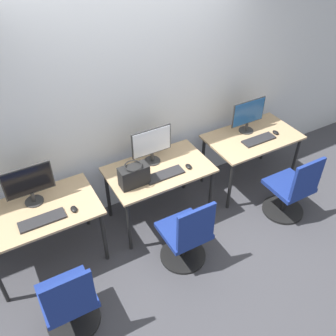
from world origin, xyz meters
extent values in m
plane|color=#3D3D42|center=(0.00, 0.00, 0.00)|extent=(20.00, 20.00, 0.00)
cube|color=silver|center=(0.00, 0.80, 1.40)|extent=(12.00, 0.05, 2.80)
cube|color=tan|center=(-1.28, 0.34, 0.69)|extent=(1.11, 0.67, 0.02)
cylinder|color=black|center=(-0.78, 0.05, 0.34)|extent=(0.04, 0.04, 0.68)
cylinder|color=black|center=(-0.78, 0.62, 0.34)|extent=(0.04, 0.04, 0.68)
cylinder|color=#2D2D2D|center=(-1.28, 0.47, 0.71)|extent=(0.18, 0.18, 0.01)
cylinder|color=#2D2D2D|center=(-1.28, 0.47, 0.77)|extent=(0.04, 0.04, 0.11)
cube|color=#2D2D2D|center=(-1.28, 0.48, 0.96)|extent=(0.46, 0.01, 0.31)
cube|color=black|center=(-1.28, 0.47, 0.96)|extent=(0.43, 0.01, 0.28)
cube|color=#262628|center=(-1.28, 0.18, 0.71)|extent=(0.42, 0.14, 0.02)
ellipsoid|color=black|center=(-0.99, 0.18, 0.72)|extent=(0.06, 0.09, 0.03)
cylinder|color=black|center=(-1.31, -0.45, 0.01)|extent=(0.48, 0.48, 0.03)
cylinder|color=black|center=(-1.31, -0.45, 0.20)|extent=(0.04, 0.04, 0.34)
cube|color=navy|center=(-1.31, -0.45, 0.40)|extent=(0.44, 0.44, 0.05)
cube|color=navy|center=(-1.31, -0.66, 0.64)|extent=(0.40, 0.04, 0.44)
cube|color=tan|center=(0.00, 0.34, 0.69)|extent=(1.11, 0.67, 0.02)
cylinder|color=black|center=(-0.51, 0.05, 0.34)|extent=(0.04, 0.04, 0.68)
cylinder|color=black|center=(0.51, 0.05, 0.34)|extent=(0.04, 0.04, 0.68)
cylinder|color=black|center=(-0.51, 0.62, 0.34)|extent=(0.04, 0.04, 0.68)
cylinder|color=black|center=(0.51, 0.62, 0.34)|extent=(0.04, 0.04, 0.68)
cylinder|color=#2D2D2D|center=(0.00, 0.49, 0.71)|extent=(0.18, 0.18, 0.01)
cylinder|color=#2D2D2D|center=(0.00, 0.49, 0.77)|extent=(0.04, 0.04, 0.11)
cube|color=#2D2D2D|center=(0.00, 0.49, 0.96)|extent=(0.46, 0.01, 0.31)
cube|color=silver|center=(0.00, 0.48, 0.96)|extent=(0.43, 0.01, 0.28)
cube|color=#262628|center=(0.00, 0.21, 0.71)|extent=(0.42, 0.14, 0.02)
ellipsoid|color=black|center=(0.29, 0.20, 0.72)|extent=(0.06, 0.09, 0.03)
cylinder|color=black|center=(-0.07, -0.31, 0.01)|extent=(0.48, 0.48, 0.03)
cylinder|color=black|center=(-0.07, -0.31, 0.20)|extent=(0.04, 0.04, 0.34)
cube|color=navy|center=(-0.07, -0.31, 0.40)|extent=(0.44, 0.44, 0.05)
cube|color=navy|center=(-0.07, -0.52, 0.64)|extent=(0.40, 0.04, 0.44)
cube|color=tan|center=(1.28, 0.34, 0.69)|extent=(1.11, 0.67, 0.02)
cylinder|color=black|center=(0.78, 0.05, 0.34)|extent=(0.04, 0.04, 0.68)
cylinder|color=black|center=(1.79, 0.05, 0.34)|extent=(0.04, 0.04, 0.68)
cylinder|color=black|center=(0.78, 0.62, 0.34)|extent=(0.04, 0.04, 0.68)
cylinder|color=black|center=(1.79, 0.62, 0.34)|extent=(0.04, 0.04, 0.68)
cylinder|color=#2D2D2D|center=(1.28, 0.47, 0.71)|extent=(0.18, 0.18, 0.01)
cylinder|color=#2D2D2D|center=(1.28, 0.47, 0.77)|extent=(0.04, 0.04, 0.11)
cube|color=#2D2D2D|center=(1.28, 0.47, 0.96)|extent=(0.46, 0.01, 0.31)
cube|color=navy|center=(1.28, 0.46, 0.96)|extent=(0.43, 0.01, 0.28)
cube|color=#262628|center=(1.28, 0.23, 0.71)|extent=(0.42, 0.14, 0.02)
ellipsoid|color=black|center=(1.56, 0.24, 0.72)|extent=(0.06, 0.09, 0.03)
cylinder|color=black|center=(1.32, -0.32, 0.01)|extent=(0.48, 0.48, 0.03)
cylinder|color=black|center=(1.32, -0.32, 0.20)|extent=(0.04, 0.04, 0.34)
cube|color=navy|center=(1.32, -0.32, 0.40)|extent=(0.44, 0.44, 0.05)
cube|color=navy|center=(1.32, -0.52, 0.64)|extent=(0.40, 0.04, 0.44)
cube|color=black|center=(-0.33, 0.23, 0.81)|extent=(0.30, 0.14, 0.22)
torus|color=black|center=(-0.33, 0.23, 0.94)|extent=(0.18, 0.18, 0.01)
camera|label=1|loc=(-1.44, -2.43, 3.20)|focal=40.00mm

